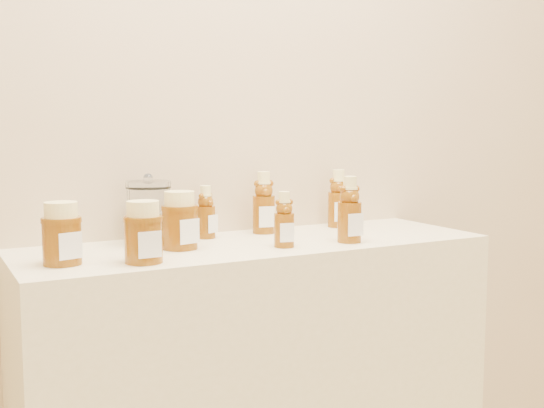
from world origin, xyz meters
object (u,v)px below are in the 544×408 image
bear_bottle_back_left (206,208)px  bear_bottle_front_left (284,216)px  honey_jar_left (62,233)px  glass_canister (149,210)px

bear_bottle_back_left → bear_bottle_front_left: 0.24m
bear_bottle_back_left → honey_jar_left: (-0.40, -0.18, -0.01)m
bear_bottle_back_left → honey_jar_left: 0.44m
bear_bottle_front_left → glass_canister: (-0.28, 0.19, 0.01)m
honey_jar_left → glass_canister: (0.24, 0.16, 0.02)m
honey_jar_left → glass_canister: bearing=19.5°
bear_bottle_back_left → glass_canister: (-0.16, -0.02, 0.01)m
honey_jar_left → glass_canister: 0.29m
bear_bottle_back_left → honey_jar_left: bearing=179.5°
bear_bottle_front_left → bear_bottle_back_left: bearing=131.7°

